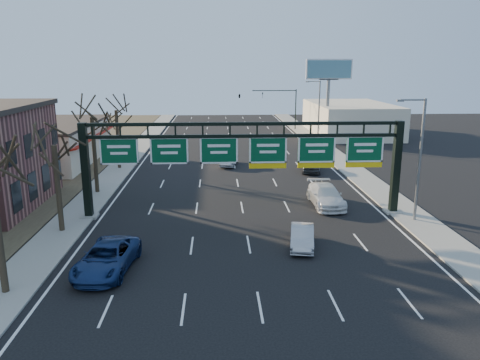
{
  "coord_description": "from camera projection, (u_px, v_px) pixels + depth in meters",
  "views": [
    {
      "loc": [
        -1.98,
        -26.24,
        11.38
      ],
      "look_at": [
        -0.34,
        6.38,
        3.2
      ],
      "focal_mm": 35.0,
      "sensor_mm": 36.0,
      "label": 1
    }
  ],
  "objects": [
    {
      "name": "tree_gantry",
      "position": [
        52.0,
        130.0,
        30.78
      ],
      "size": [
        3.6,
        3.6,
        8.48
      ],
      "color": "black",
      "rests_on": "sidewalk_left"
    },
    {
      "name": "sidewalk_left",
      "position": [
        110.0,
        179.0,
        47.02
      ],
      "size": [
        3.0,
        120.0,
        0.12
      ],
      "primitive_type": "cube",
      "color": "gray",
      "rests_on": "ground"
    },
    {
      "name": "car_grey_far",
      "position": [
        311.0,
        164.0,
        50.49
      ],
      "size": [
        2.73,
        5.05,
        1.63
      ],
      "primitive_type": "imported",
      "rotation": [
        0.0,
        0.0,
        -0.17
      ],
      "color": "#393B3D",
      "rests_on": "ground"
    },
    {
      "name": "lane_markings",
      "position": [
        237.0,
        178.0,
        47.66
      ],
      "size": [
        21.6,
        120.0,
        0.01
      ],
      "primitive_type": "cube",
      "color": "white",
      "rests_on": "ground"
    },
    {
      "name": "sign_gantry",
      "position": [
        246.0,
        156.0,
        34.92
      ],
      "size": [
        24.6,
        1.2,
        7.2
      ],
      "color": "black",
      "rests_on": "ground"
    },
    {
      "name": "ground",
      "position": [
        251.0,
        257.0,
        28.29
      ],
      "size": [
        160.0,
        160.0,
        0.0
      ],
      "primitive_type": "plane",
      "color": "black",
      "rests_on": "ground"
    },
    {
      "name": "tree_mid",
      "position": [
        91.0,
        105.0,
        40.29
      ],
      "size": [
        3.6,
        3.6,
        9.24
      ],
      "color": "black",
      "rests_on": "sidewalk_left"
    },
    {
      "name": "sidewalk_right",
      "position": [
        360.0,
        176.0,
        48.27
      ],
      "size": [
        3.0,
        120.0,
        0.12
      ],
      "primitive_type": "cube",
      "color": "gray",
      "rests_on": "ground"
    },
    {
      "name": "streetlight_far",
      "position": [
        318.0,
        109.0,
        66.41
      ],
      "size": [
        2.15,
        0.22,
        9.0
      ],
      "color": "slate",
      "rests_on": "sidewalk_right"
    },
    {
      "name": "cream_strip",
      "position": [
        50.0,
        142.0,
        54.76
      ],
      "size": [
        10.9,
        18.4,
        4.7
      ],
      "color": "beige",
      "rests_on": "ground"
    },
    {
      "name": "car_blue_suv",
      "position": [
        107.0,
        258.0,
        26.14
      ],
      "size": [
        3.28,
        6.01,
        1.6
      ],
      "primitive_type": "imported",
      "rotation": [
        0.0,
        0.0,
        -0.11
      ],
      "color": "navy",
      "rests_on": "ground"
    },
    {
      "name": "car_silver_sedan",
      "position": [
        302.0,
        237.0,
        29.68
      ],
      "size": [
        2.11,
        4.27,
        1.34
      ],
      "primitive_type": "imported",
      "rotation": [
        0.0,
        0.0,
        -0.17
      ],
      "color": "#A09FA3",
      "rests_on": "ground"
    },
    {
      "name": "building_right_distant",
      "position": [
        350.0,
        119.0,
        77.09
      ],
      "size": [
        12.0,
        20.0,
        5.0
      ],
      "primitive_type": "cube",
      "color": "beige",
      "rests_on": "ground"
    },
    {
      "name": "streetlight_near",
      "position": [
        419.0,
        154.0,
        33.47
      ],
      "size": [
        2.15,
        0.22,
        9.0
      ],
      "color": "slate",
      "rests_on": "sidewalk_right"
    },
    {
      "name": "tree_far",
      "position": [
        115.0,
        101.0,
        50.07
      ],
      "size": [
        3.6,
        3.6,
        8.86
      ],
      "color": "black",
      "rests_on": "sidewalk_left"
    },
    {
      "name": "billboard_right",
      "position": [
        329.0,
        79.0,
        70.39
      ],
      "size": [
        7.0,
        0.5,
        12.0
      ],
      "color": "slate",
      "rests_on": "ground"
    },
    {
      "name": "traffic_signal_mast",
      "position": [
        261.0,
        98.0,
        80.51
      ],
      "size": [
        10.16,
        0.54,
        7.0
      ],
      "color": "black",
      "rests_on": "ground"
    },
    {
      "name": "car_silver_distant",
      "position": [
        229.0,
        159.0,
        53.41
      ],
      "size": [
        2.27,
        4.66,
        1.47
      ],
      "primitive_type": "imported",
      "rotation": [
        0.0,
        0.0,
        -0.17
      ],
      "color": "#ADACB1",
      "rests_on": "ground"
    },
    {
      "name": "car_white_wagon",
      "position": [
        326.0,
        196.0,
        38.27
      ],
      "size": [
        2.44,
        5.79,
        1.67
      ],
      "primitive_type": "imported",
      "rotation": [
        0.0,
        0.0,
        0.02
      ],
      "color": "silver",
      "rests_on": "ground"
    }
  ]
}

